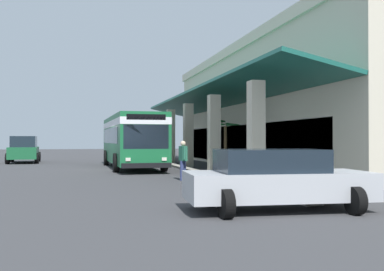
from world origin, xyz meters
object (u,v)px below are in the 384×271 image
transit_bus (131,137)px  parked_sedan_silver (276,179)px  potted_palm (226,160)px  pedestrian (183,158)px  parked_suv_green (24,149)px

transit_bus → parked_sedan_silver: (17.41, 1.55, -1.10)m
parked_sedan_silver → potted_palm: size_ratio=1.64×
pedestrian → parked_suv_green: bearing=-154.1°
pedestrian → parked_sedan_silver: bearing=2.6°
parked_suv_green → potted_palm: bearing=41.8°
parked_sedan_silver → parked_suv_green: parked_suv_green is taller
transit_bus → parked_suv_green: (-7.99, -7.10, -0.84)m
parked_sedan_silver → potted_palm: potted_palm is taller
parked_suv_green → pedestrian: bearing=25.9°
transit_bus → parked_suv_green: size_ratio=2.30×
parked_sedan_silver → pedestrian: bearing=-177.4°
pedestrian → potted_palm: size_ratio=0.60×
parked_suv_green → pedestrian: size_ratio=2.95×
transit_bus → parked_sedan_silver: transit_bus is taller
transit_bus → potted_palm: bearing=42.0°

